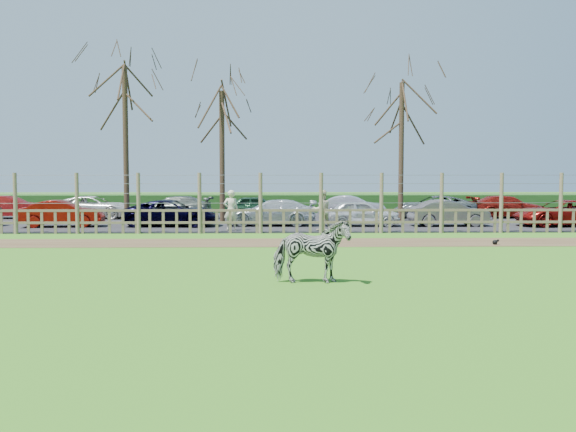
{
  "coord_description": "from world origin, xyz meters",
  "views": [
    {
      "loc": [
        0.5,
        -18.36,
        2.56
      ],
      "look_at": [
        1.0,
        2.5,
        1.1
      ],
      "focal_mm": 40.0,
      "sensor_mm": 36.0,
      "label": 1
    }
  ],
  "objects_px": {
    "visitor_b": "(322,210)",
    "car_7": "(9,207)",
    "tree_mid": "(222,124)",
    "car_2": "(172,213)",
    "car_5": "(449,213)",
    "car_10": "(257,207)",
    "car_12": "(434,207)",
    "car_9": "(173,207)",
    "tree_right": "(402,118)",
    "car_3": "(272,213)",
    "tree_left": "(125,107)",
    "crow": "(495,242)",
    "car_11": "(352,207)",
    "zebra": "(312,251)",
    "car_8": "(93,207)",
    "car_4": "(361,213)",
    "car_6": "(562,213)",
    "car_13": "(507,207)",
    "car_1": "(62,214)",
    "visitor_a": "(231,210)"
  },
  "relations": [
    {
      "from": "tree_right",
      "to": "car_3",
      "type": "bearing_deg",
      "value": -157.75
    },
    {
      "from": "car_8",
      "to": "car_13",
      "type": "distance_m",
      "value": 22.33
    },
    {
      "from": "tree_left",
      "to": "car_2",
      "type": "height_order",
      "value": "tree_left"
    },
    {
      "from": "visitor_b",
      "to": "car_7",
      "type": "relative_size",
      "value": 0.47
    },
    {
      "from": "car_6",
      "to": "car_11",
      "type": "distance_m",
      "value": 10.47
    },
    {
      "from": "car_4",
      "to": "car_12",
      "type": "height_order",
      "value": "same"
    },
    {
      "from": "tree_left",
      "to": "car_13",
      "type": "height_order",
      "value": "tree_left"
    },
    {
      "from": "car_7",
      "to": "car_10",
      "type": "bearing_deg",
      "value": -92.86
    },
    {
      "from": "visitor_a",
      "to": "car_9",
      "type": "bearing_deg",
      "value": -66.25
    },
    {
      "from": "visitor_b",
      "to": "car_10",
      "type": "distance_m",
      "value": 7.83
    },
    {
      "from": "tree_right",
      "to": "crow",
      "type": "height_order",
      "value": "tree_right"
    },
    {
      "from": "visitor_a",
      "to": "car_5",
      "type": "bearing_deg",
      "value": -171.88
    },
    {
      "from": "tree_mid",
      "to": "car_2",
      "type": "relative_size",
      "value": 1.58
    },
    {
      "from": "tree_right",
      "to": "zebra",
      "type": "distance_m",
      "value": 19.26
    },
    {
      "from": "car_11",
      "to": "car_13",
      "type": "distance_m",
      "value": 8.43
    },
    {
      "from": "car_3",
      "to": "car_8",
      "type": "relative_size",
      "value": 0.96
    },
    {
      "from": "car_1",
      "to": "car_6",
      "type": "relative_size",
      "value": 0.84
    },
    {
      "from": "car_6",
      "to": "car_13",
      "type": "xyz_separation_m",
      "value": [
        -0.58,
        5.26,
        0.0
      ]
    },
    {
      "from": "visitor_b",
      "to": "car_8",
      "type": "xyz_separation_m",
      "value": [
        -11.72,
        7.24,
        -0.26
      ]
    },
    {
      "from": "car_10",
      "to": "visitor_b",
      "type": "bearing_deg",
      "value": -156.29
    },
    {
      "from": "car_5",
      "to": "car_7",
      "type": "relative_size",
      "value": 1.0
    },
    {
      "from": "tree_mid",
      "to": "car_13",
      "type": "relative_size",
      "value": 1.65
    },
    {
      "from": "zebra",
      "to": "visitor_b",
      "type": "distance_m",
      "value": 12.8
    },
    {
      "from": "car_12",
      "to": "car_9",
      "type": "bearing_deg",
      "value": -86.57
    },
    {
      "from": "tree_mid",
      "to": "zebra",
      "type": "bearing_deg",
      "value": -78.96
    },
    {
      "from": "visitor_b",
      "to": "car_3",
      "type": "relative_size",
      "value": 0.42
    },
    {
      "from": "visitor_b",
      "to": "car_5",
      "type": "xyz_separation_m",
      "value": [
        6.03,
        2.03,
        -0.26
      ]
    },
    {
      "from": "zebra",
      "to": "visitor_b",
      "type": "height_order",
      "value": "visitor_b"
    },
    {
      "from": "car_5",
      "to": "car_8",
      "type": "relative_size",
      "value": 0.84
    },
    {
      "from": "car_7",
      "to": "zebra",
      "type": "bearing_deg",
      "value": -145.82
    },
    {
      "from": "car_1",
      "to": "car_3",
      "type": "xyz_separation_m",
      "value": [
        9.52,
        0.43,
        0.0
      ]
    },
    {
      "from": "zebra",
      "to": "car_9",
      "type": "relative_size",
      "value": 0.42
    },
    {
      "from": "car_4",
      "to": "car_9",
      "type": "distance_m",
      "value": 10.55
    },
    {
      "from": "crow",
      "to": "car_3",
      "type": "distance_m",
      "value": 10.94
    },
    {
      "from": "car_10",
      "to": "car_12",
      "type": "relative_size",
      "value": 0.82
    },
    {
      "from": "car_10",
      "to": "car_8",
      "type": "bearing_deg",
      "value": 91.81
    },
    {
      "from": "zebra",
      "to": "visitor_a",
      "type": "height_order",
      "value": "visitor_a"
    },
    {
      "from": "crow",
      "to": "car_13",
      "type": "bearing_deg",
      "value": 68.09
    },
    {
      "from": "visitor_a",
      "to": "car_10",
      "type": "relative_size",
      "value": 0.49
    },
    {
      "from": "crow",
      "to": "car_11",
      "type": "relative_size",
      "value": 0.06
    },
    {
      "from": "tree_left",
      "to": "car_11",
      "type": "bearing_deg",
      "value": 17.58
    },
    {
      "from": "car_1",
      "to": "car_10",
      "type": "distance_m",
      "value": 10.19
    },
    {
      "from": "tree_left",
      "to": "car_9",
      "type": "height_order",
      "value": "tree_left"
    },
    {
      "from": "tree_mid",
      "to": "car_9",
      "type": "bearing_deg",
      "value": 141.19
    },
    {
      "from": "tree_left",
      "to": "car_10",
      "type": "height_order",
      "value": "tree_left"
    },
    {
      "from": "tree_right",
      "to": "car_1",
      "type": "relative_size",
      "value": 2.02
    },
    {
      "from": "car_12",
      "to": "crow",
      "type": "bearing_deg",
      "value": -2.31
    },
    {
      "from": "car_2",
      "to": "car_13",
      "type": "relative_size",
      "value": 1.04
    },
    {
      "from": "crow",
      "to": "car_7",
      "type": "distance_m",
      "value": 25.19
    },
    {
      "from": "car_3",
      "to": "car_6",
      "type": "relative_size",
      "value": 0.96
    }
  ]
}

